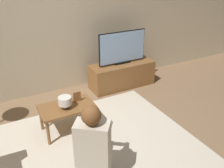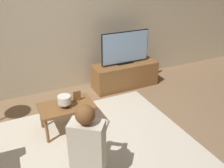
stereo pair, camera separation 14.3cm
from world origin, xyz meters
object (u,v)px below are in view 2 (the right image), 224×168
Objects in this scene: tv at (125,48)px; table_lamp at (64,101)px; coffee_table at (67,108)px; person_kneeling at (87,150)px.

tv is 1.73m from table_lamp.
person_kneeling is at bearing -94.98° from coffee_table.
table_lamp is (-1.42, -0.94, -0.27)m from tv.
person_kneeling reaches higher than table_lamp.
table_lamp is at bearing -56.52° from person_kneeling.
coffee_table is at bearing 52.99° from table_lamp.
tv is 1.71m from coffee_table.
person_kneeling is at bearing -126.90° from tv.
tv is at bearing 33.29° from table_lamp.
coffee_table is at bearing -58.04° from person_kneeling.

